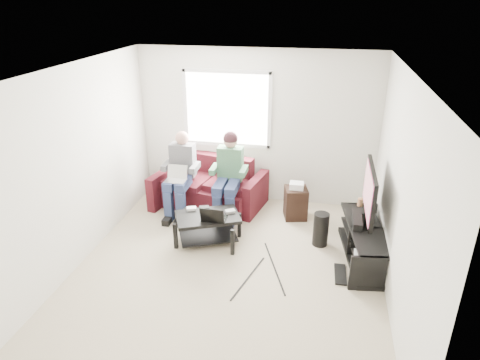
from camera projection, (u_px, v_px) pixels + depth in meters
The scene contains 26 objects.
floor at pixel (227, 271), 5.66m from camera, with size 4.50×4.50×0.00m, color tan.
ceiling at pixel (224, 72), 4.61m from camera, with size 4.50×4.50×0.00m, color white.
wall_back at pixel (256, 128), 7.16m from camera, with size 4.50×4.50×0.00m, color silver.
wall_front at pixel (156, 304), 3.12m from camera, with size 4.50×4.50×0.00m, color silver.
wall_left at pixel (75, 169), 5.50m from camera, with size 4.50×4.50×0.00m, color silver.
wall_right at pixel (400, 196), 4.78m from camera, with size 4.50×4.50×0.00m, color silver.
window at pixel (227, 109), 7.11m from camera, with size 1.48×0.04×1.28m.
sofa at pixel (210, 188), 7.30m from camera, with size 1.94×1.12×0.83m.
person_left at pixel (180, 170), 6.93m from camera, with size 0.40×0.71×1.34m.
person_right at pixel (229, 170), 6.78m from camera, with size 0.40×0.71×1.39m.
laptop_silver at pixel (176, 177), 6.74m from camera, with size 0.32×0.22×0.24m, color silver, non-canonical shape.
coffee_table at pixel (208, 223), 6.18m from camera, with size 1.04×0.86×0.45m.
laptop_black at pixel (214, 211), 5.99m from camera, with size 0.34×0.24×0.24m, color black, non-canonical shape.
controller_a at pixel (191, 209), 6.28m from camera, with size 0.14×0.09×0.04m, color silver.
controller_b at pixel (204, 208), 6.31m from camera, with size 0.14×0.09×0.04m, color black.
controller_c at pixel (230, 211), 6.21m from camera, with size 0.14×0.09×0.04m, color gray.
tv_stand at pixel (364, 244), 5.85m from camera, with size 0.64×1.53×0.49m.
tv at pixel (370, 193), 5.65m from camera, with size 0.12×1.10×0.81m.
soundbar at pixel (357, 220), 5.84m from camera, with size 0.12×0.50×0.10m, color black.
drink_cup at pixel (360, 202), 6.30m from camera, with size 0.08×0.08×0.12m, color #B0744B.
console_white at pixel (366, 256), 5.47m from camera, with size 0.30×0.22×0.06m, color silver.
console_grey at pixel (363, 228), 6.09m from camera, with size 0.34×0.26×0.08m, color gray.
console_black at pixel (365, 241), 5.78m from camera, with size 0.38×0.30×0.07m, color black.
subwoofer at pixel (321, 229), 6.16m from camera, with size 0.22×0.22×0.50m, color black.
keyboard_floor at pixel (340, 274), 5.58m from camera, with size 0.15×0.45×0.02m, color black.
end_table at pixel (296, 202), 6.90m from camera, with size 0.35×0.35×0.62m.
Camera 1 is at (1.09, -4.57, 3.39)m, focal length 32.00 mm.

